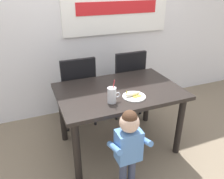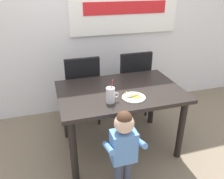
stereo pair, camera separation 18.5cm
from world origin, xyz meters
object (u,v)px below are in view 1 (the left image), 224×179
(toddler_standing, at_px, (129,142))
(snack_plate, at_px, (134,97))
(dining_table, at_px, (119,98))
(peeled_banana, at_px, (133,94))
(milk_cup, at_px, (112,96))
(dining_chair_left, at_px, (77,88))
(dining_chair_right, at_px, (126,80))

(toddler_standing, xyz_separation_m, snack_plate, (0.23, 0.37, 0.22))
(dining_table, bearing_deg, peeled_banana, -72.83)
(peeled_banana, bearing_deg, toddler_standing, -120.44)
(snack_plate, bearing_deg, toddler_standing, -121.83)
(toddler_standing, height_order, snack_plate, toddler_standing)
(dining_table, height_order, milk_cup, milk_cup)
(dining_chair_left, distance_m, snack_plate, 0.93)
(dining_table, height_order, snack_plate, snack_plate)
(snack_plate, bearing_deg, dining_table, 108.02)
(dining_chair_left, relative_size, snack_plate, 4.17)
(dining_table, xyz_separation_m, peeled_banana, (0.06, -0.20, 0.14))
(toddler_standing, bearing_deg, milk_cup, 92.29)
(dining_table, distance_m, peeled_banana, 0.25)
(dining_chair_left, distance_m, dining_chair_right, 0.70)
(dining_table, distance_m, toddler_standing, 0.61)
(milk_cup, relative_size, snack_plate, 1.07)
(dining_chair_left, bearing_deg, dining_chair_right, -178.99)
(dining_chair_left, xyz_separation_m, dining_chair_right, (0.70, 0.01, 0.00))
(dining_table, distance_m, milk_cup, 0.33)
(milk_cup, bearing_deg, toddler_standing, -87.71)
(dining_chair_left, distance_m, toddler_standing, 1.20)
(dining_table, relative_size, dining_chair_right, 1.35)
(toddler_standing, relative_size, milk_cup, 3.39)
(dining_table, relative_size, dining_chair_left, 1.35)
(dining_chair_left, xyz_separation_m, peeled_banana, (0.37, -0.82, 0.23))
(dining_table, relative_size, peeled_banana, 7.49)
(milk_cup, relative_size, peeled_banana, 1.42)
(dining_chair_left, relative_size, dining_chair_right, 1.00)
(dining_chair_left, relative_size, toddler_standing, 1.15)
(dining_table, height_order, peeled_banana, peeled_banana)
(snack_plate, distance_m, peeled_banana, 0.03)
(peeled_banana, bearing_deg, snack_plate, -56.35)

